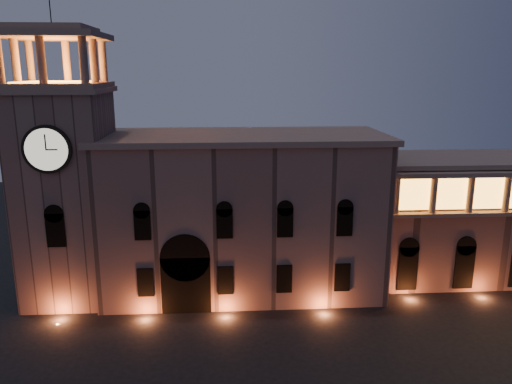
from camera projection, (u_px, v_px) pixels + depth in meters
government_building at (242, 214)px, 55.15m from camera, size 30.80×12.80×17.60m
clock_tower at (66, 185)px, 52.21m from camera, size 9.80×9.80×32.40m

